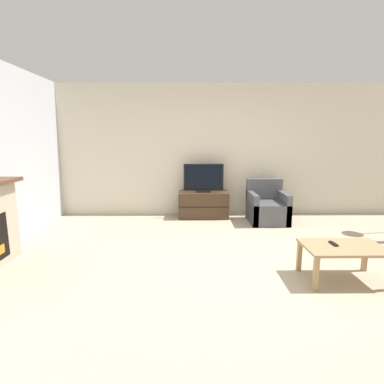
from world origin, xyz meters
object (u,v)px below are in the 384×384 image
(tv_stand, at_px, (203,205))
(coffee_table, at_px, (343,251))
(armchair, at_px, (267,208))
(remote, at_px, (333,244))
(tv, at_px, (204,179))

(tv_stand, height_order, coffee_table, tv_stand)
(armchair, bearing_deg, tv_stand, 164.08)
(remote, bearing_deg, tv_stand, 113.10)
(tv, xyz_separation_m, armchair, (1.22, -0.35, -0.52))
(coffee_table, bearing_deg, tv_stand, 117.37)
(tv_stand, relative_size, tv, 1.25)
(tv_stand, xyz_separation_m, coffee_table, (1.45, -2.79, 0.09))
(tv, bearing_deg, remote, -63.78)
(tv_stand, distance_m, coffee_table, 3.15)
(coffee_table, relative_size, remote, 5.83)
(tv_stand, bearing_deg, armchair, -15.92)
(coffee_table, xyz_separation_m, remote, (-0.10, 0.05, 0.07))
(coffee_table, height_order, remote, remote)
(tv_stand, bearing_deg, coffee_table, -62.63)
(tv_stand, relative_size, remote, 6.60)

